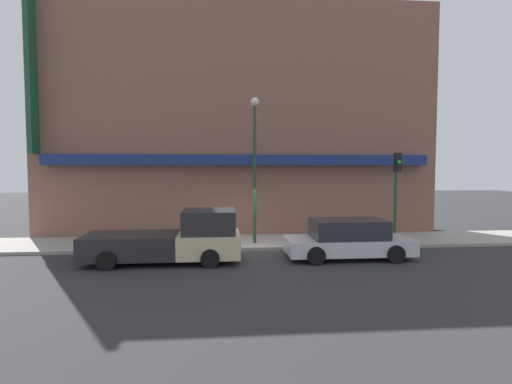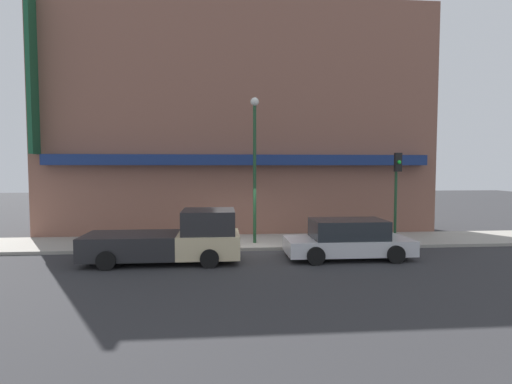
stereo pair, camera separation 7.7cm
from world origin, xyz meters
TOP-DOWN VIEW (x-y plane):
  - ground_plane at (0.00, 0.00)m, footprint 80.00×80.00m
  - sidewalk at (0.00, 1.66)m, footprint 36.00×3.33m
  - building at (-0.02, 4.81)m, footprint 19.80×3.80m
  - pickup_truck at (-2.69, -1.57)m, footprint 5.51×2.27m
  - parked_car at (3.77, -1.57)m, footprint 4.67×2.09m
  - fire_hydrant at (-0.73, 0.54)m, footprint 0.21×0.21m
  - street_lamp at (0.48, 1.08)m, footprint 0.36×0.36m
  - traffic_light at (6.57, 0.51)m, footprint 0.28×0.42m

SIDE VIEW (x-z plane):
  - ground_plane at x=0.00m, z-range 0.00..0.00m
  - sidewalk at x=0.00m, z-range 0.00..0.13m
  - fire_hydrant at x=-0.73m, z-range 0.13..0.76m
  - parked_car at x=3.77m, z-range -0.02..1.44m
  - pickup_truck at x=-2.69m, z-range -0.13..1.75m
  - traffic_light at x=6.57m, z-range 0.85..4.76m
  - street_lamp at x=0.48m, z-range 0.85..7.11m
  - building at x=-0.02m, z-range -0.01..11.60m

